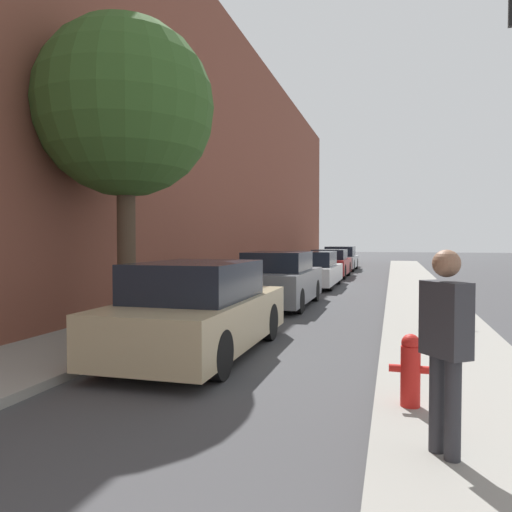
{
  "coord_description": "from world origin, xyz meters",
  "views": [
    {
      "loc": [
        2.08,
        0.64,
        1.8
      ],
      "look_at": [
        -0.63,
        10.42,
        1.47
      ],
      "focal_mm": 34.84,
      "sensor_mm": 36.0,
      "label": 1
    }
  ],
  "objects_px": {
    "parked_car_grey": "(279,280)",
    "street_tree_near": "(125,109)",
    "parked_car_silver": "(341,259)",
    "fire_hydrant": "(410,369)",
    "parked_car_red": "(330,264)",
    "pedestrian": "(446,339)",
    "bicycle": "(450,312)",
    "parked_car_white": "(312,270)",
    "parked_car_champagne": "(199,311)"
  },
  "relations": [
    {
      "from": "parked_car_grey",
      "to": "street_tree_near",
      "type": "xyz_separation_m",
      "value": [
        -1.81,
        -4.87,
        3.51
      ]
    },
    {
      "from": "parked_car_silver",
      "to": "street_tree_near",
      "type": "height_order",
      "value": "street_tree_near"
    },
    {
      "from": "street_tree_near",
      "to": "fire_hydrant",
      "type": "xyz_separation_m",
      "value": [
        4.96,
        -3.05,
        -3.71
      ]
    },
    {
      "from": "parked_car_red",
      "to": "pedestrian",
      "type": "distance_m",
      "value": 20.12
    },
    {
      "from": "parked_car_grey",
      "to": "bicycle",
      "type": "relative_size",
      "value": 2.58
    },
    {
      "from": "parked_car_red",
      "to": "pedestrian",
      "type": "relative_size",
      "value": 2.55
    },
    {
      "from": "street_tree_near",
      "to": "fire_hydrant",
      "type": "distance_m",
      "value": 6.9
    },
    {
      "from": "parked_car_grey",
      "to": "fire_hydrant",
      "type": "height_order",
      "value": "parked_car_grey"
    },
    {
      "from": "parked_car_white",
      "to": "fire_hydrant",
      "type": "relative_size",
      "value": 6.08
    },
    {
      "from": "parked_car_silver",
      "to": "pedestrian",
      "type": "distance_m",
      "value": 25.84
    },
    {
      "from": "fire_hydrant",
      "to": "pedestrian",
      "type": "relative_size",
      "value": 0.46
    },
    {
      "from": "pedestrian",
      "to": "parked_car_silver",
      "type": "bearing_deg",
      "value": -29.95
    },
    {
      "from": "parked_car_champagne",
      "to": "bicycle",
      "type": "bearing_deg",
      "value": 33.5
    },
    {
      "from": "parked_car_silver",
      "to": "fire_hydrant",
      "type": "xyz_separation_m",
      "value": [
        3.18,
        -24.48,
        -0.17
      ]
    },
    {
      "from": "fire_hydrant",
      "to": "parked_car_red",
      "type": "bearing_deg",
      "value": 99.4
    },
    {
      "from": "parked_car_red",
      "to": "fire_hydrant",
      "type": "distance_m",
      "value": 18.96
    },
    {
      "from": "street_tree_near",
      "to": "pedestrian",
      "type": "distance_m",
      "value": 7.37
    },
    {
      "from": "parked_car_grey",
      "to": "parked_car_silver",
      "type": "height_order",
      "value": "parked_car_grey"
    },
    {
      "from": "parked_car_red",
      "to": "parked_car_silver",
      "type": "relative_size",
      "value": 0.93
    },
    {
      "from": "bicycle",
      "to": "parked_car_silver",
      "type": "bearing_deg",
      "value": 108.81
    },
    {
      "from": "parked_car_red",
      "to": "bicycle",
      "type": "height_order",
      "value": "parked_car_red"
    },
    {
      "from": "parked_car_champagne",
      "to": "parked_car_red",
      "type": "relative_size",
      "value": 1.05
    },
    {
      "from": "parked_car_silver",
      "to": "parked_car_red",
      "type": "bearing_deg",
      "value": -89.14
    },
    {
      "from": "parked_car_white",
      "to": "pedestrian",
      "type": "distance_m",
      "value": 15.08
    },
    {
      "from": "parked_car_silver",
      "to": "fire_hydrant",
      "type": "distance_m",
      "value": 24.69
    },
    {
      "from": "parked_car_red",
      "to": "pedestrian",
      "type": "height_order",
      "value": "pedestrian"
    },
    {
      "from": "parked_car_red",
      "to": "fire_hydrant",
      "type": "relative_size",
      "value": 5.57
    },
    {
      "from": "parked_car_silver",
      "to": "pedestrian",
      "type": "height_order",
      "value": "pedestrian"
    },
    {
      "from": "parked_car_grey",
      "to": "fire_hydrant",
      "type": "distance_m",
      "value": 8.53
    },
    {
      "from": "pedestrian",
      "to": "bicycle",
      "type": "height_order",
      "value": "pedestrian"
    },
    {
      "from": "street_tree_near",
      "to": "bicycle",
      "type": "distance_m",
      "value": 7.09
    },
    {
      "from": "street_tree_near",
      "to": "pedestrian",
      "type": "relative_size",
      "value": 3.59
    },
    {
      "from": "parked_car_red",
      "to": "pedestrian",
      "type": "bearing_deg",
      "value": -80.52
    },
    {
      "from": "parked_car_grey",
      "to": "parked_car_red",
      "type": "bearing_deg",
      "value": 89.69
    },
    {
      "from": "fire_hydrant",
      "to": "parked_car_silver",
      "type": "bearing_deg",
      "value": 97.41
    },
    {
      "from": "parked_car_grey",
      "to": "street_tree_near",
      "type": "relative_size",
      "value": 0.72
    },
    {
      "from": "parked_car_silver",
      "to": "parked_car_champagne",
      "type": "bearing_deg",
      "value": -89.79
    },
    {
      "from": "parked_car_white",
      "to": "street_tree_near",
      "type": "distance_m",
      "value": 11.24
    },
    {
      "from": "parked_car_grey",
      "to": "pedestrian",
      "type": "xyz_separation_m",
      "value": [
        3.37,
        -9.06,
        0.34
      ]
    },
    {
      "from": "bicycle",
      "to": "parked_car_champagne",
      "type": "bearing_deg",
      "value": -139.16
    },
    {
      "from": "street_tree_near",
      "to": "parked_car_silver",
      "type": "bearing_deg",
      "value": 85.26
    },
    {
      "from": "bicycle",
      "to": "parked_car_white",
      "type": "bearing_deg",
      "value": 121.48
    },
    {
      "from": "parked_car_grey",
      "to": "pedestrian",
      "type": "distance_m",
      "value": 9.67
    },
    {
      "from": "parked_car_grey",
      "to": "street_tree_near",
      "type": "distance_m",
      "value": 6.27
    },
    {
      "from": "parked_car_silver",
      "to": "bicycle",
      "type": "bearing_deg",
      "value": -78.52
    },
    {
      "from": "parked_car_champagne",
      "to": "fire_hydrant",
      "type": "bearing_deg",
      "value": -33.27
    },
    {
      "from": "parked_car_red",
      "to": "street_tree_near",
      "type": "height_order",
      "value": "street_tree_near"
    },
    {
      "from": "parked_car_grey",
      "to": "parked_car_white",
      "type": "xyz_separation_m",
      "value": [
        0.0,
        5.63,
        -0.05
      ]
    },
    {
      "from": "parked_car_white",
      "to": "street_tree_near",
      "type": "relative_size",
      "value": 0.78
    },
    {
      "from": "pedestrian",
      "to": "fire_hydrant",
      "type": "bearing_deg",
      "value": -26.65
    }
  ]
}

